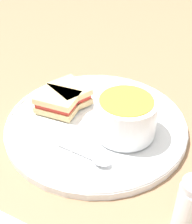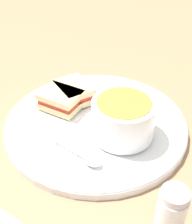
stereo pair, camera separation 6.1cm
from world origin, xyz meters
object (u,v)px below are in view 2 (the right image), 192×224
Objects in this scene: spoon at (89,159)px; soup_bowl at (123,118)px; sandwich_half_near at (74,92)px; salt_shaker at (170,217)px; sandwich_half_far at (61,99)px.

soup_bowl is at bearing 86.69° from spoon.
sandwich_half_near is at bearing 138.54° from spoon.
salt_shaker is (0.28, 0.21, 0.01)m from sandwich_half_near.
sandwich_half_far reaches higher than spoon.
soup_bowl reaches higher than sandwich_half_far.
soup_bowl is 1.12× the size of sandwich_half_near.
spoon is at bearing -29.38° from soup_bowl.
sandwich_half_near is at bearing -128.43° from soup_bowl.
sandwich_half_near is 0.04m from sandwich_half_far.
salt_shaker is at bearing 42.27° from sandwich_half_far.
salt_shaker is (0.25, 0.22, 0.01)m from sandwich_half_far.
sandwich_half_near is at bearing 150.58° from sandwich_half_far.
salt_shaker reaches higher than spoon.
spoon is at bearing 32.94° from sandwich_half_far.
salt_shaker reaches higher than soup_bowl.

